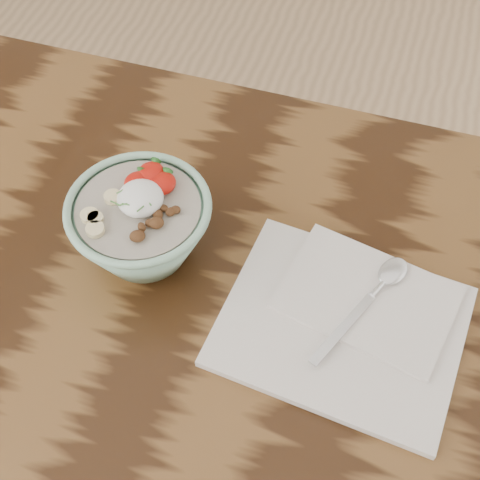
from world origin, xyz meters
The scene contains 4 objects.
table centered at (0.00, 0.00, 65.70)cm, with size 160.00×90.00×75.00cm.
breakfast_bowl centered at (-5.76, 10.68, 81.04)cm, with size 17.63×17.63×12.09cm.
napkin centered at (21.08, 8.25, 75.72)cm, with size 30.03×25.81×1.72cm.
spoon centered at (24.03, 13.41, 77.13)cm, with size 9.50×17.99×0.98cm.
Camera 1 is at (20.55, -32.94, 146.17)cm, focal length 50.00 mm.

